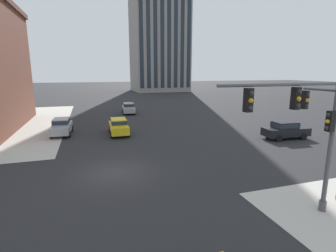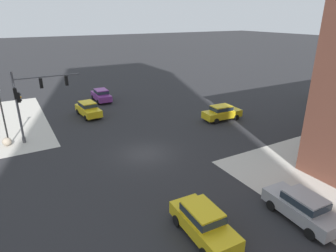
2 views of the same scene
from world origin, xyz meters
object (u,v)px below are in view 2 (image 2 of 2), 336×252
Objects in this scene: car_main_southbound_far at (335,115)px; car_cross_westbound at (88,108)px; car_main_northbound_near at (101,95)px; car_main_northbound_far at (203,221)px; street_lamp_corner_near at (2,110)px; car_main_southbound_near at (302,206)px; bollard_sphere_curb_a at (7,142)px; car_main_mid at (325,93)px; car_parked_curb at (222,112)px; traffic_signal_main at (30,97)px.

car_main_southbound_far and car_cross_westbound have the same top height.
car_main_northbound_far is (3.24, 27.96, 0.00)m from car_main_northbound_near.
street_lamp_corner_near is 1.19× the size of car_main_northbound_far.
car_main_southbound_near is 0.99× the size of car_cross_westbound.
car_main_northbound_near reaches higher than bollard_sphere_curb_a.
car_main_mid is (-30.69, 9.13, 0.00)m from car_cross_westbound.
street_lamp_corner_near is 1.19× the size of car_main_southbound_far.
car_parked_curb is at bearing -1.31° from car_main_mid.
street_lamp_corner_near is 21.69m from car_parked_curb.
traffic_signal_main is 2.51m from street_lamp_corner_near.
car_main_southbound_near and car_main_mid have the same top height.
car_parked_curb is (-21.30, 4.10, 0.53)m from bollard_sphere_curb_a.
car_cross_westbound is (22.68, -15.59, 0.00)m from car_main_southbound_far.
car_main_southbound_near is at bearing 31.29° from car_main_mid.
car_main_southbound_near reaches higher than bollard_sphere_curb_a.
bollard_sphere_curb_a is 2.94m from street_lamp_corner_near.
traffic_signal_main is 1.48× the size of car_main_northbound_far.
street_lamp_corner_near reaches higher than car_cross_westbound.
car_main_mid is (-25.05, -15.23, 0.00)m from car_main_southbound_near.
traffic_signal_main is 1.24× the size of street_lamp_corner_near.
car_parked_curb is 18.03m from car_main_mid.
car_main_southbound_far is 27.52m from car_cross_westbound.
bollard_sphere_curb_a is 21.69m from car_parked_curb.
car_main_northbound_far is at bearing 89.98° from car_cross_westbound.
traffic_signal_main is at bearing 175.78° from bollard_sphere_curb_a.
car_main_southbound_far is at bearing 160.53° from street_lamp_corner_near.
car_main_northbound_near is 0.98× the size of car_cross_westbound.
car_main_southbound_near is at bearing 27.23° from car_main_southbound_far.
car_main_northbound_near is at bearing -85.37° from car_main_southbound_near.
traffic_signal_main reaches higher than street_lamp_corner_near.
car_main_northbound_near is 29.79m from car_main_southbound_near.
car_main_southbound_far is (-19.45, 20.92, 0.00)m from car_main_northbound_near.
traffic_signal_main is 19.14m from car_main_northbound_far.
car_main_northbound_far is 23.75m from car_main_southbound_far.
street_lamp_corner_near is (-0.15, -0.05, 2.94)m from bollard_sphere_curb_a.
car_cross_westbound is (-8.64, -4.61, 0.53)m from bollard_sphere_curb_a.
car_parked_curb is (-21.15, 4.15, -2.41)m from street_lamp_corner_near.
car_cross_westbound is at bearing -151.90° from bollard_sphere_curb_a.
traffic_signal_main is 1.47× the size of car_main_southbound_far.
car_main_northbound_far reaches higher than bollard_sphere_curb_a.
car_main_southbound_far is (-22.69, -7.04, 0.00)m from car_main_northbound_far.
street_lamp_corner_near is 1.18× the size of car_main_southbound_near.
bollard_sphere_curb_a is 19.98m from car_main_northbound_far.
car_parked_curb is at bearing 169.09° from bollard_sphere_curb_a.
car_main_southbound_far is at bearing 159.48° from traffic_signal_main.
car_cross_westbound and car_parked_curb have the same top height.
car_main_southbound_far is at bearing 38.87° from car_main_mid.
car_main_northbound_far is 0.98× the size of car_cross_westbound.
car_main_mid is at bearing -156.27° from car_main_northbound_far.
car_main_northbound_near is 16.92m from car_parked_curb.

